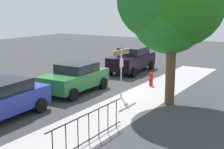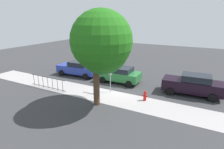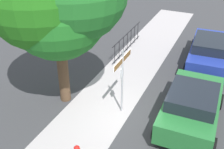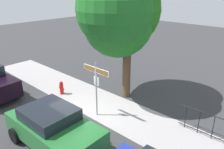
# 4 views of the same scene
# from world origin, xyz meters

# --- Properties ---
(ground_plane) EXTENTS (60.00, 60.00, 0.00)m
(ground_plane) POSITION_xyz_m (0.00, 0.00, 0.00)
(ground_plane) COLOR #38383A
(sidewalk_strip) EXTENTS (24.00, 2.60, 0.00)m
(sidewalk_strip) POSITION_xyz_m (2.00, 1.30, 0.00)
(sidewalk_strip) COLOR #A9A2A2
(sidewalk_strip) RESTS_ON ground_plane
(street_sign) EXTENTS (1.58, 0.07, 2.68)m
(street_sign) POSITION_xyz_m (0.37, 0.40, 1.87)
(street_sign) COLOR #9EA0A5
(street_sign) RESTS_ON ground_plane
(shade_tree) EXTENTS (4.30, 4.88, 6.73)m
(shade_tree) POSITION_xyz_m (-0.26, 2.68, 4.51)
(shade_tree) COLOR #4F3926
(shade_tree) RESTS_ON ground_plane
(car_black) EXTENTS (4.68, 2.20, 1.74)m
(car_black) POSITION_xyz_m (-5.82, -2.31, 0.89)
(car_black) COLOR black
(car_black) RESTS_ON ground_plane
(car_green) EXTENTS (4.07, 2.19, 1.56)m
(car_green) POSITION_xyz_m (0.75, -2.25, 0.81)
(car_green) COLOR #246C31
(car_green) RESTS_ON ground_plane
(iron_fence) EXTENTS (4.10, 0.04, 1.07)m
(iron_fence) POSITION_xyz_m (5.72, 2.30, 0.56)
(iron_fence) COLOR black
(iron_fence) RESTS_ON ground_plane
(fire_hydrant) EXTENTS (0.42, 0.22, 0.78)m
(fire_hydrant) POSITION_xyz_m (-2.77, 0.60, 0.38)
(fire_hydrant) COLOR red
(fire_hydrant) RESTS_ON ground_plane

